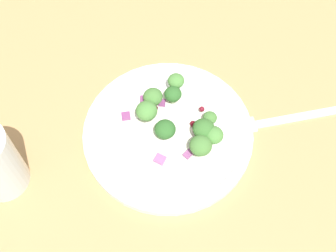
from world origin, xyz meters
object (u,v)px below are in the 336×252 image
(broccoli_floret_1, at_px, (153,97))
(fork, at_px, (286,118))
(plate, at_px, (168,133))
(broccoli_floret_2, at_px, (214,135))
(broccoli_floret_0, at_px, (201,146))

(broccoli_floret_1, relative_size, fork, 0.15)
(plate, distance_m, broccoli_floret_1, 0.05)
(broccoli_floret_2, bearing_deg, broccoli_floret_1, 138.01)
(fork, bearing_deg, broccoli_floret_0, -159.36)
(broccoli_floret_2, relative_size, fork, 0.14)
(plate, bearing_deg, broccoli_floret_1, 110.38)
(plate, relative_size, broccoli_floret_1, 8.54)
(plate, bearing_deg, broccoli_floret_0, -43.22)
(plate, relative_size, fork, 1.26)
(broccoli_floret_0, distance_m, broccoli_floret_1, 0.10)
(plate, xyz_separation_m, broccoli_floret_1, (-0.02, 0.05, 0.02))
(broccoli_floret_2, distance_m, fork, 0.12)
(broccoli_floret_2, bearing_deg, plate, 159.03)
(broccoli_floret_1, distance_m, broccoli_floret_2, 0.10)
(broccoli_floret_1, distance_m, fork, 0.19)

